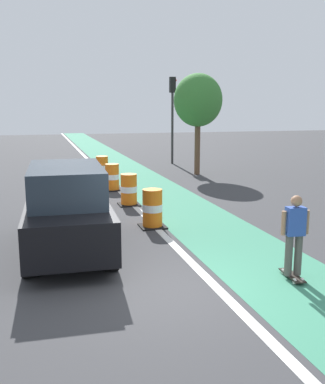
# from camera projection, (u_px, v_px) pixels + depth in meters

# --- Properties ---
(ground_plane) EXTENTS (100.00, 100.00, 0.00)m
(ground_plane) POSITION_uv_depth(u_px,v_px,m) (167.00, 288.00, 8.35)
(ground_plane) COLOR #38383A
(bike_lane_strip) EXTENTS (2.50, 80.00, 0.01)m
(bike_lane_strip) POSITION_uv_depth(u_px,v_px,m) (144.00, 182.00, 20.33)
(bike_lane_strip) COLOR #387F60
(bike_lane_strip) RESTS_ON ground
(lane_divider_stripe) EXTENTS (0.20, 80.00, 0.01)m
(lane_divider_stripe) POSITION_uv_depth(u_px,v_px,m) (111.00, 183.00, 19.94)
(lane_divider_stripe) COLOR silver
(lane_divider_stripe) RESTS_ON ground
(skateboarder_on_lane) EXTENTS (0.57, 0.82, 1.69)m
(skateboarder_on_lane) POSITION_uv_depth(u_px,v_px,m) (295.00, 234.00, 8.65)
(skateboarder_on_lane) COLOR black
(skateboarder_on_lane) RESTS_ON ground
(parked_suv_nearest) EXTENTS (2.05, 4.66, 2.04)m
(parked_suv_nearest) POSITION_uv_depth(u_px,v_px,m) (67.00, 209.00, 10.27)
(parked_suv_nearest) COLOR black
(parked_suv_nearest) RESTS_ON ground
(traffic_barrel_front) EXTENTS (0.73, 0.73, 1.09)m
(traffic_barrel_front) POSITION_uv_depth(u_px,v_px,m) (152.00, 209.00, 12.54)
(traffic_barrel_front) COLOR orange
(traffic_barrel_front) RESTS_ON ground
(traffic_barrel_mid) EXTENTS (0.73, 0.73, 1.09)m
(traffic_barrel_mid) POSITION_uv_depth(u_px,v_px,m) (129.00, 190.00, 15.38)
(traffic_barrel_mid) COLOR orange
(traffic_barrel_mid) RESTS_ON ground
(traffic_barrel_back) EXTENTS (0.73, 0.73, 1.09)m
(traffic_barrel_back) POSITION_uv_depth(u_px,v_px,m) (112.00, 177.00, 18.11)
(traffic_barrel_back) COLOR orange
(traffic_barrel_back) RESTS_ON ground
(traffic_barrel_far) EXTENTS (0.73, 0.73, 1.09)m
(traffic_barrel_far) POSITION_uv_depth(u_px,v_px,m) (102.00, 168.00, 20.94)
(traffic_barrel_far) COLOR orange
(traffic_barrel_far) RESTS_ON ground
(traffic_light_corner) EXTENTS (0.41, 0.32, 5.10)m
(traffic_light_corner) POSITION_uv_depth(u_px,v_px,m) (173.00, 105.00, 26.24)
(traffic_light_corner) COLOR #2D2D2D
(traffic_light_corner) RESTS_ON ground
(street_tree_sidewalk) EXTENTS (2.40, 2.40, 5.00)m
(street_tree_sidewalk) POSITION_uv_depth(u_px,v_px,m) (198.00, 101.00, 21.86)
(street_tree_sidewalk) COLOR brown
(street_tree_sidewalk) RESTS_ON ground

